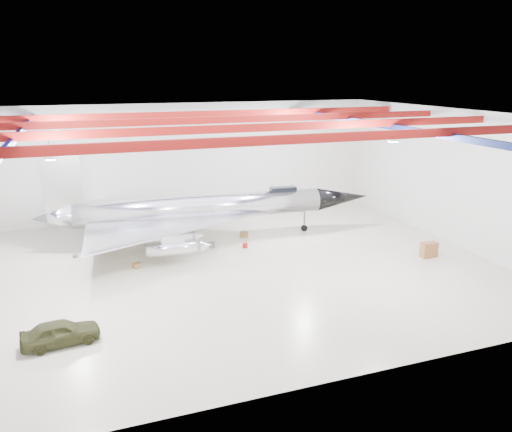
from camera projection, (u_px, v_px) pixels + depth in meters
name	position (u px, v px, depth m)	size (l,w,h in m)	color
floor	(217.00, 269.00, 36.09)	(40.00, 40.00, 0.00)	beige
wall_back	(175.00, 161.00, 48.16)	(40.00, 40.00, 0.00)	silver
wall_right	(450.00, 176.00, 41.03)	(30.00, 30.00, 0.00)	silver
ceiling	(213.00, 115.00, 33.06)	(40.00, 40.00, 0.00)	#0A0F38
ceiling_structure	(214.00, 125.00, 33.25)	(39.50, 29.50, 1.08)	maroon
jet_aircraft	(201.00, 211.00, 41.79)	(28.73, 17.50, 7.83)	silver
jeep	(60.00, 332.00, 25.97)	(1.59, 3.95, 1.35)	#35371B
desk	(429.00, 250.00, 38.39)	(1.28, 0.64, 1.17)	brown
crate_ply	(137.00, 266.00, 36.31)	(0.56, 0.45, 0.39)	olive
engine_drum	(212.00, 245.00, 40.63)	(0.49, 0.49, 0.44)	#59595B
parts_bin	(244.00, 234.00, 43.20)	(0.66, 0.53, 0.46)	olive
crate_small	(75.00, 256.00, 38.40)	(0.32, 0.26, 0.23)	#59595B
tool_chest	(245.00, 246.00, 40.56)	(0.41, 0.41, 0.37)	#A11011
oil_barrel	(164.00, 249.00, 39.60)	(0.60, 0.48, 0.42)	olive
spares_box	(195.00, 229.00, 44.86)	(0.38, 0.38, 0.34)	#59595B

